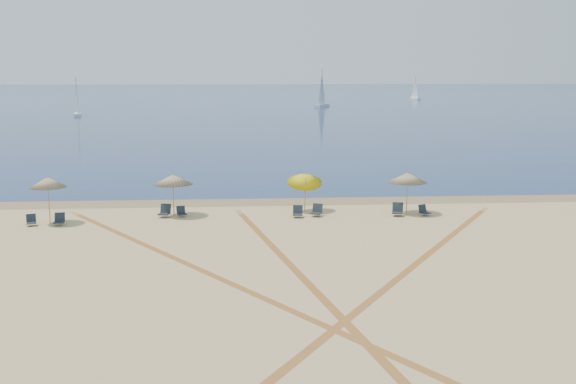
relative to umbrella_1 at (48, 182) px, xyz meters
name	(u,v)px	position (x,y,z in m)	size (l,w,h in m)	color
ground	(338,363)	(12.95, -18.73, -2.21)	(160.00, 160.00, 0.00)	tan
ocean	(248,95)	(12.95, 206.27, -2.21)	(500.00, 500.00, 0.00)	#0C2151
wet_sand	(284,201)	(12.95, 5.27, -2.21)	(500.00, 500.00, 0.00)	olive
umbrella_1	(48,182)	(0.00, 0.00, 0.00)	(1.92, 1.92, 2.56)	gray
umbrella_2	(173,179)	(6.48, 1.48, -0.16)	(2.21, 2.21, 2.40)	gray
umbrella_3	(305,178)	(13.98, 2.15, -0.27)	(2.04, 2.10, 2.56)	gray
umbrella_4	(408,178)	(19.79, 1.19, -0.15)	(2.23, 2.23, 2.40)	gray
chair_2	(31,221)	(-0.81, -0.58, -1.95)	(0.65, 0.70, 0.60)	black
chair_3	(59,220)	(0.65, -0.58, -1.93)	(0.58, 0.67, 0.65)	black
chair_4	(165,211)	(6.01, 1.09, -1.90)	(0.74, 0.81, 0.72)	black
chair_5	(181,212)	(6.93, 1.10, -1.95)	(0.65, 0.70, 0.59)	black
chair_6	(298,212)	(13.44, 0.51, -1.92)	(0.62, 0.70, 0.66)	black
chair_7	(317,211)	(14.54, 0.71, -1.91)	(0.78, 0.84, 0.69)	black
chair_8	(398,210)	(19.11, 0.50, -1.89)	(0.76, 0.84, 0.73)	black
chair_9	(424,211)	(20.60, 0.47, -1.95)	(0.70, 0.74, 0.61)	black
sailboat_0	(77,104)	(-19.63, 90.91, -0.08)	(2.19, 4.89, 7.05)	white
sailboat_1	(415,93)	(61.25, 159.58, -0.20)	(2.44, 4.60, 6.65)	white
sailboat_2	(322,95)	(29.20, 120.57, 0.47)	(4.23, 5.93, 8.87)	white
tire_tracks	(305,274)	(12.84, -10.22, -2.21)	(48.07, 40.29, 0.00)	tan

